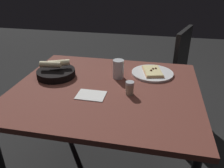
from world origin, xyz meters
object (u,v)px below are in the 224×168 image
pizza_plate (152,73)px  beer_glass (118,70)px  bread_basket (56,72)px  pepper_shaker (130,89)px  chair_near (168,69)px  dining_table (106,96)px

pizza_plate → beer_glass: beer_glass is taller
pizza_plate → bread_basket: (-0.62, -0.16, 0.02)m
bread_basket → pepper_shaker: bread_basket is taller
pizza_plate → chair_near: 0.70m
beer_glass → chair_near: chair_near is taller
dining_table → chair_near: 1.00m
dining_table → beer_glass: size_ratio=9.09×
bread_basket → beer_glass: bearing=8.7°
bread_basket → beer_glass: (0.40, 0.06, 0.02)m
dining_table → chair_near: bearing=66.3°
bread_basket → beer_glass: size_ratio=2.05×
dining_table → bread_basket: (-0.35, 0.09, 0.09)m
dining_table → pizza_plate: (0.26, 0.25, 0.07)m
pepper_shaker → bread_basket: bearing=164.3°
bread_basket → pepper_shaker: bearing=-15.7°
bread_basket → pepper_shaker: 0.52m
dining_table → chair_near: (0.40, 0.90, -0.16)m
pepper_shaker → chair_near: bearing=75.6°
beer_glass → pepper_shaker: (0.10, -0.20, -0.02)m
bread_basket → chair_near: (0.75, 0.81, -0.25)m
dining_table → pepper_shaker: pepper_shaker is taller
pizza_plate → beer_glass: size_ratio=2.30×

